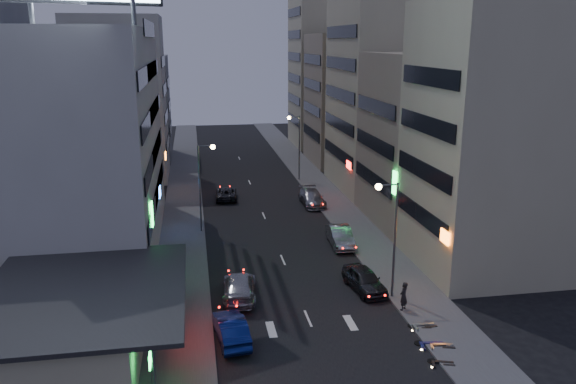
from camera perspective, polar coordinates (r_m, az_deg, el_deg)
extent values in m
plane|color=black|center=(33.13, 3.50, -15.89)|extent=(180.00, 180.00, 0.00)
cube|color=#4C4C4F|center=(60.07, -10.56, -1.57)|extent=(4.00, 120.00, 0.12)
cube|color=#4C4C4F|center=(61.83, 4.42, -0.88)|extent=(4.00, 120.00, 0.12)
cube|color=#B4AD8D|center=(34.09, -21.50, -12.60)|extent=(8.00, 12.00, 3.60)
cube|color=black|center=(33.06, -20.11, -9.59)|extent=(11.00, 13.00, 0.25)
cube|color=black|center=(32.80, -12.83, -10.46)|extent=(0.12, 4.00, 0.90)
cube|color=#FF1E14|center=(32.79, -12.69, -10.46)|extent=(0.04, 3.70, 0.70)
cube|color=#B3B2AE|center=(49.36, -21.69, 4.66)|extent=(14.00, 24.00, 18.00)
cube|color=#B4AD8D|center=(44.41, 19.77, 5.09)|extent=(10.00, 11.00, 20.00)
cube|color=gray|center=(55.09, 14.26, 5.20)|extent=(11.00, 12.00, 16.00)
cube|color=#B4AD8D|center=(66.53, 9.50, 9.70)|extent=(10.00, 14.00, 22.00)
cube|color=#B3B2AE|center=(73.47, -16.76, 8.98)|extent=(11.00, 10.00, 20.00)
cube|color=slate|center=(86.63, -15.98, 8.22)|extent=(12.00, 10.00, 15.00)
cube|color=gray|center=(81.11, 6.30, 9.34)|extent=(11.00, 12.00, 18.00)
cube|color=#B4AD8D|center=(94.50, 4.29, 12.02)|extent=(12.00, 12.00, 24.00)
cylinder|color=#595B60|center=(38.77, -24.64, 16.32)|extent=(0.30, 0.30, 1.50)
cylinder|color=#595B60|center=(37.78, -15.42, 17.18)|extent=(0.30, 0.30, 1.50)
cylinder|color=#595B60|center=(38.28, 10.80, -4.91)|extent=(0.16, 0.16, 8.00)
cylinder|color=#595B60|center=(36.90, 10.07, 0.72)|extent=(1.40, 0.10, 0.10)
sphere|color=#FFD88C|center=(36.73, 9.18, 0.53)|extent=(0.44, 0.44, 0.44)
cylinder|color=#595B60|center=(51.26, -8.95, 0.32)|extent=(0.16, 0.16, 8.00)
cylinder|color=#595B60|center=(50.43, -8.33, 4.64)|extent=(1.40, 0.10, 0.10)
sphere|color=#FFD88C|center=(50.46, -7.65, 4.56)|extent=(0.44, 0.44, 0.44)
cylinder|color=#595B60|center=(70.04, 1.15, 4.48)|extent=(0.16, 0.16, 8.00)
cylinder|color=#595B60|center=(69.30, 0.60, 7.63)|extent=(1.40, 0.10, 0.10)
sphere|color=#FFD88C|center=(69.21, 0.10, 7.54)|extent=(0.44, 0.44, 0.44)
imported|color=#292A2E|center=(40.32, 7.76, -8.81)|extent=(2.50, 4.87, 1.59)
imported|color=gray|center=(48.49, 5.33, -4.50)|extent=(1.95, 5.06, 1.64)
imported|color=#242428|center=(62.64, -6.28, -0.13)|extent=(2.53, 4.95, 1.34)
imported|color=gray|center=(60.08, 2.47, -0.59)|extent=(2.26, 5.50, 1.59)
imported|color=navy|center=(33.96, -5.82, -13.63)|extent=(2.12, 4.79, 1.53)
imported|color=#9D9FA5|center=(39.02, -4.96, -9.57)|extent=(2.70, 5.60, 1.57)
imported|color=black|center=(37.67, 11.66, -10.31)|extent=(0.82, 0.81, 1.91)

